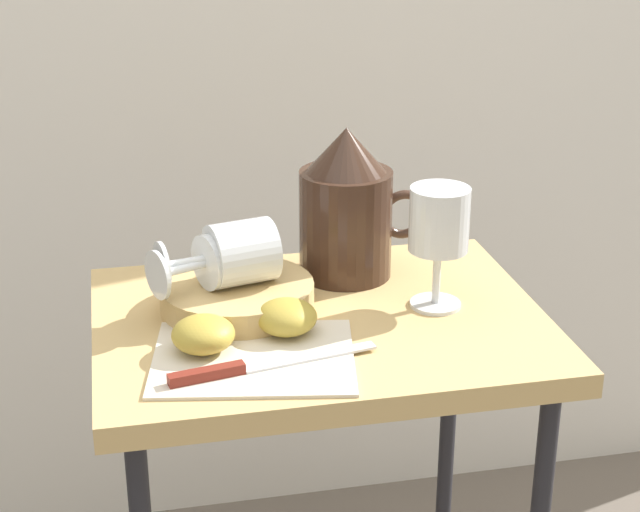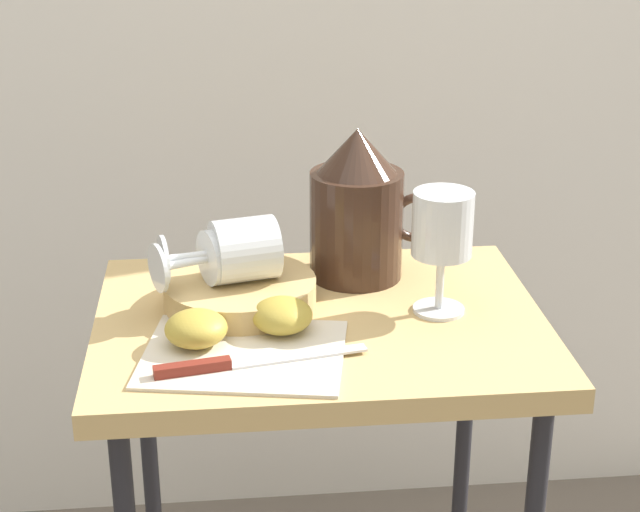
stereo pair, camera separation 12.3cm
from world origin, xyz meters
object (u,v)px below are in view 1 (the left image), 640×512
object	(u,v)px
apple_half_left	(203,334)
wine_glass_tipped_far	(232,257)
knife	(243,368)
basket_tray	(237,296)
wine_glass_tipped_near	(238,253)
apple_half_right	(286,317)
wine_glass_upright	(438,225)
pitcher	(346,217)
table	(320,370)

from	to	relation	value
apple_half_left	wine_glass_tipped_far	bearing A→B (deg)	66.32
knife	wine_glass_tipped_far	bearing A→B (deg)	85.98
basket_tray	wine_glass_tipped_near	distance (m)	0.06
wine_glass_tipped_far	apple_half_right	size ratio (longest dim) A/B	2.29
wine_glass_upright	wine_glass_tipped_near	world-z (taller)	wine_glass_upright
pitcher	apple_half_left	distance (m)	0.29
apple_half_right	wine_glass_upright	bearing A→B (deg)	13.55
basket_tray	apple_half_left	xyz separation A→B (m)	(-0.05, -0.11, 0.01)
basket_tray	wine_glass_tipped_near	size ratio (longest dim) A/B	1.24
wine_glass_tipped_near	knife	distance (m)	0.18
table	wine_glass_tipped_near	world-z (taller)	wine_glass_tipped_near
apple_half_left	pitcher	bearing A→B (deg)	41.96
pitcher	wine_glass_upright	size ratio (longest dim) A/B	1.30
wine_glass_upright	pitcher	bearing A→B (deg)	126.57
basket_tray	wine_glass_upright	size ratio (longest dim) A/B	1.23
wine_glass_tipped_near	apple_half_right	xyz separation A→B (m)	(0.04, -0.08, -0.05)
apple_half_right	apple_half_left	bearing A→B (deg)	-166.03
basket_tray	wine_glass_tipped_far	world-z (taller)	wine_glass_tipped_far
apple_half_right	knife	bearing A→B (deg)	-126.62
table	wine_glass_tipped_near	xyz separation A→B (m)	(-0.09, 0.04, 0.15)
basket_tray	apple_half_right	world-z (taller)	apple_half_right
pitcher	apple_half_right	bearing A→B (deg)	-123.87
table	knife	xyz separation A→B (m)	(-0.11, -0.13, 0.08)
table	pitcher	xyz separation A→B (m)	(0.06, 0.12, 0.16)
wine_glass_upright	wine_glass_tipped_near	xyz separation A→B (m)	(-0.24, 0.04, -0.03)
wine_glass_tipped_near	wine_glass_tipped_far	world-z (taller)	wine_glass_tipped_near
basket_tray	knife	world-z (taller)	basket_tray
basket_tray	wine_glass_upright	distance (m)	0.26
pitcher	knife	size ratio (longest dim) A/B	0.84
wine_glass_tipped_far	wine_glass_upright	bearing A→B (deg)	-9.12
wine_glass_tipped_near	basket_tray	bearing A→B (deg)	-175.07
basket_tray	apple_half_left	world-z (taller)	apple_half_left
basket_tray	wine_glass_tipped_far	size ratio (longest dim) A/B	1.15
wine_glass_upright	wine_glass_tipped_far	distance (m)	0.25
wine_glass_tipped_far	table	bearing A→B (deg)	-24.06
basket_tray	apple_half_right	xyz separation A→B (m)	(0.05, -0.08, 0.01)
pitcher	apple_half_left	bearing A→B (deg)	-138.04
wine_glass_upright	apple_half_right	xyz separation A→B (m)	(-0.20, -0.05, -0.08)
wine_glass_tipped_far	wine_glass_tipped_near	bearing A→B (deg)	-23.33
table	apple_half_right	bearing A→B (deg)	-139.10
table	wine_glass_tipped_far	size ratio (longest dim) A/B	4.04
wine_glass_upright	wine_glass_tipped_near	bearing A→B (deg)	171.31
apple_half_right	wine_glass_tipped_near	bearing A→B (deg)	117.68
basket_tray	apple_half_left	bearing A→B (deg)	-115.98
basket_tray	pitcher	size ratio (longest dim) A/B	0.94
wine_glass_tipped_near	apple_half_right	distance (m)	0.11
wine_glass_tipped_far	knife	xyz separation A→B (m)	(-0.01, -0.17, -0.06)
wine_glass_tipped_near	wine_glass_tipped_far	distance (m)	0.01
wine_glass_upright	knife	bearing A→B (deg)	-153.03
pitcher	wine_glass_tipped_near	distance (m)	0.17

